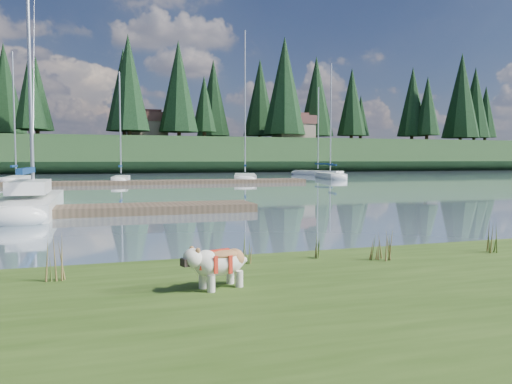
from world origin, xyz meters
name	(u,v)px	position (x,y,z in m)	size (l,w,h in m)	color
ground	(120,185)	(0.00, 30.00, 0.00)	(200.00, 200.00, 0.00)	gray
ridge	(107,156)	(0.00, 73.00, 2.50)	(200.00, 20.00, 5.00)	#1C3419
bulldog	(219,261)	(-0.20, -3.48, 0.69)	(0.91, 0.55, 0.54)	silver
sailboat_main	(33,199)	(-3.99, 11.41, 0.42)	(1.88, 9.13, 13.09)	white
dock_near	(24,212)	(-4.00, 9.00, 0.15)	(16.00, 2.00, 0.30)	#4C3D2C
dock_far	(146,182)	(2.00, 30.00, 0.15)	(26.00, 2.20, 0.30)	#4C3D2C
sailboat_bg_1	(18,179)	(-7.87, 35.55, 0.33)	(1.50, 7.09, 10.66)	white
sailboat_bg_2	(122,179)	(0.31, 33.41, 0.33)	(1.83, 6.04, 9.16)	white
sailboat_bg_3	(245,177)	(11.53, 35.15, 0.32)	(4.37, 9.55, 13.66)	white
sailboat_bg_4	(329,175)	(20.91, 36.80, 0.33)	(3.15, 8.00, 11.59)	white
sailboat_bg_5	(314,173)	(23.63, 46.48, 0.32)	(4.63, 7.32, 10.71)	white
weed_0	(248,250)	(0.57, -2.16, 0.55)	(0.17, 0.14, 0.49)	#475B23
weed_1	(321,247)	(1.81, -2.13, 0.53)	(0.17, 0.14, 0.42)	#475B23
weed_2	(389,246)	(2.72, -2.69, 0.58)	(0.17, 0.14, 0.55)	#475B23
weed_3	(55,261)	(-2.17, -2.45, 0.61)	(0.17, 0.14, 0.63)	#475B23
weed_4	(377,249)	(2.59, -2.55, 0.52)	(0.17, 0.14, 0.40)	#475B23
weed_5	(492,239)	(4.79, -2.62, 0.59)	(0.17, 0.14, 0.57)	#475B23
mud_lip	(204,275)	(0.00, -1.60, 0.07)	(60.00, 0.50, 0.14)	#33281C
conifer_3	(36,93)	(-10.00, 72.00, 11.74)	(4.84, 4.84, 12.25)	#382619
conifer_4	(129,82)	(3.00, 66.00, 13.09)	(6.16, 6.16, 15.10)	#382619
conifer_5	(204,104)	(15.00, 70.00, 10.83)	(3.96, 3.96, 10.35)	#382619
conifer_6	(284,86)	(28.00, 68.00, 13.99)	(7.04, 7.04, 17.00)	#382619
conifer_7	(352,102)	(42.00, 71.00, 12.19)	(5.28, 5.28, 13.20)	#382619
conifer_8	(427,106)	(55.00, 67.00, 11.51)	(4.62, 4.62, 11.77)	#382619
conifer_9	(475,102)	(68.00, 70.00, 12.87)	(5.94, 5.94, 14.62)	#382619
house_1	(147,125)	(6.00, 71.00, 7.31)	(6.30, 5.30, 4.65)	gray
house_2	(293,127)	(30.00, 69.00, 7.31)	(6.30, 5.30, 4.65)	gray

